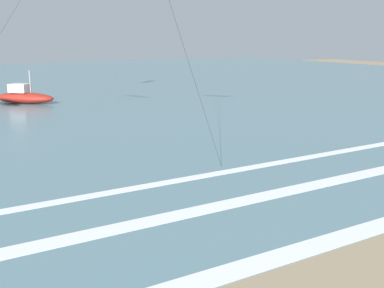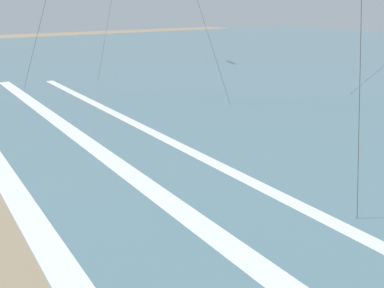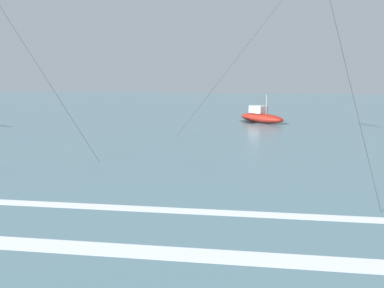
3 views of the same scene
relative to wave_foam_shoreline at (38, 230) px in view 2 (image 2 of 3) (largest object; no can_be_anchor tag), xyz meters
name	(u,v)px [view 2 (image 2 of 3)]	position (x,y,z in m)	size (l,w,h in m)	color
wave_foam_shoreline	(38,230)	(0.00, 0.00, 0.00)	(49.00, 0.78, 0.01)	white
wave_foam_mid_break	(163,197)	(0.46, 3.80, 0.00)	(48.77, 0.78, 0.01)	white
wave_foam_outer_break	(190,151)	(-2.40, 6.95, 0.00)	(39.70, 0.54, 0.01)	white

